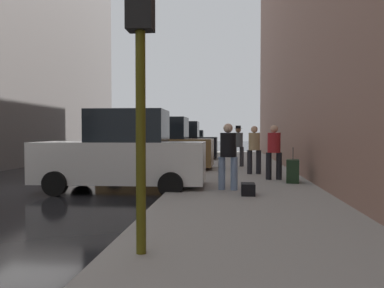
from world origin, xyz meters
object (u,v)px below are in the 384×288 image
Objects in this scene: parked_bronze_suv at (158,147)px; rolling_suitcase at (293,171)px; pedestrian_in_jeans at (228,153)px; parked_dark_green_sedan at (188,143)px; pedestrian_in_tan_coat at (254,147)px; duffel_bag at (248,189)px; fire_hydrant at (200,161)px; parked_white_van at (123,154)px; traffic_light at (140,39)px; pedestrian_in_red_jacket at (274,149)px; parked_black_suv at (178,143)px; pedestrian_with_beanie at (238,144)px.

rolling_suitcase is at bearing -39.26° from parked_bronze_suv.
pedestrian_in_jeans is at bearing -62.34° from parked_bronze_suv.
parked_dark_green_sedan is 4.08× the size of rolling_suitcase.
pedestrian_in_tan_coat is 4.67m from duffel_bag.
parked_dark_green_sedan is at bearing 98.54° from fire_hydrant.
parked_white_van is 6.59× the size of fire_hydrant.
parked_dark_green_sedan is at bearing 94.79° from traffic_light.
traffic_light is at bearing -85.21° from parked_dark_green_sedan.
parked_white_van is 5.07m from pedestrian_in_tan_coat.
pedestrian_in_red_jacket is at bearing -46.86° from fire_hydrant.
parked_dark_green_sedan is at bearing 99.69° from pedestrian_in_jeans.
pedestrian_in_tan_coat is (-0.51, 1.56, 0.00)m from pedestrian_in_red_jacket.
pedestrian_in_jeans is (2.89, -16.95, 0.26)m from parked_dark_green_sedan.
parked_black_suv is 1.28× the size of traffic_light.
pedestrian_in_jeans is (2.89, -11.44, 0.07)m from parked_black_suv.
fire_hydrant is (1.80, -12.02, -0.35)m from parked_dark_green_sedan.
fire_hydrant is at bearing 90.28° from traffic_light.
parked_bronze_suv is 1.29× the size of traffic_light.
parked_black_suv is 2.59× the size of pedestrian_with_beanie.
rolling_suitcase is 2.78m from duffel_bag.
pedestrian_in_red_jacket reaches higher than parked_dark_green_sedan.
parked_white_van is at bearing 159.87° from duffel_bag.
duffel_bag is (-0.95, -3.02, -0.81)m from pedestrian_in_red_jacket.
duffel_bag is (1.52, 4.42, -2.47)m from traffic_light.
parked_black_suv is at bearing 105.43° from duffel_bag.
parked_bronze_suv is 11.01m from traffic_light.
pedestrian_in_jeans is 1.64× the size of rolling_suitcase.
parked_bronze_suv reaches higher than fire_hydrant.
pedestrian_with_beanie is 1.71× the size of rolling_suitcase.
pedestrian_in_jeans is at bearing -77.54° from fire_hydrant.
pedestrian_in_red_jacket reaches higher than duffel_bag.
parked_dark_green_sedan is at bearing 106.38° from pedestrian_in_red_jacket.
pedestrian_in_jeans is at bearing -75.80° from parked_black_suv.
pedestrian_in_jeans is (-1.43, -2.24, 0.00)m from pedestrian_in_red_jacket.
traffic_light reaches higher than fire_hydrant.
parked_bronze_suv is at bearing -90.00° from parked_dark_green_sedan.
pedestrian_with_beanie is at bearing 82.99° from traffic_light.
parked_black_suv is 10.16m from pedestrian_in_red_jacket.
rolling_suitcase is (4.80, 1.14, -0.54)m from parked_white_van.
parked_white_van is 2.61× the size of pedestrian_with_beanie.
pedestrian_in_jeans is at bearing 121.58° from duffel_bag.
parked_dark_green_sedan is at bearing 107.36° from rolling_suitcase.
parked_white_van is 16.49m from parked_dark_green_sedan.
pedestrian_with_beanie is (3.32, -10.24, 0.29)m from parked_dark_green_sedan.
pedestrian_with_beanie is (1.46, 11.90, -1.62)m from traffic_light.
traffic_light is 7.74m from rolling_suitcase.
pedestrian_in_tan_coat reaches higher than fire_hydrant.
pedestrian_with_beanie is at bearing 49.62° from fire_hydrant.
parked_bronze_suv is 3.52m from pedestrian_with_beanie.
parked_black_suv is 6.77m from fire_hydrant.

